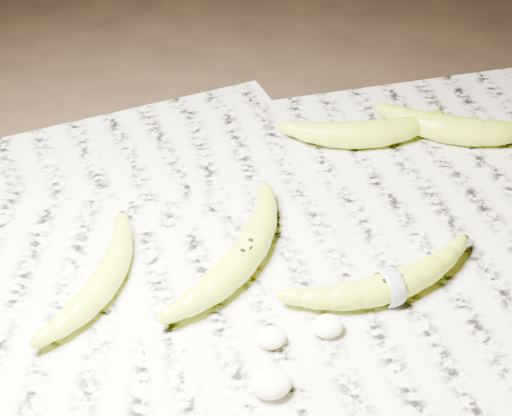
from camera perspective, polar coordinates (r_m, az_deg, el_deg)
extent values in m
plane|color=black|center=(0.79, -1.66, -4.33)|extent=(3.00, 3.00, 0.00)
cube|color=#B7B09D|center=(0.79, 1.12, -3.73)|extent=(0.90, 0.70, 0.01)
torus|color=white|center=(0.74, 10.68, -6.04)|extent=(0.01, 0.04, 0.04)
ellipsoid|color=beige|center=(0.67, 1.22, -13.64)|extent=(0.04, 0.03, 0.02)
ellipsoid|color=beige|center=(0.70, 1.21, -10.12)|extent=(0.03, 0.03, 0.02)
ellipsoid|color=beige|center=(0.71, 5.76, -9.17)|extent=(0.03, 0.03, 0.02)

